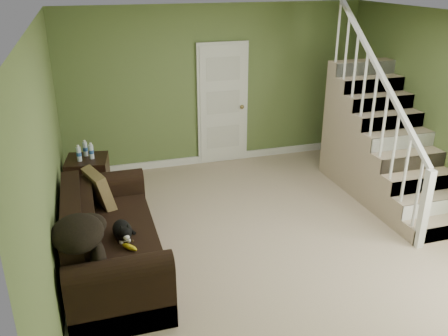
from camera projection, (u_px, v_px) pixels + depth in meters
floor at (278, 240)px, 5.83m from camera, size 5.00×5.50×0.01m
ceiling at (289, 20)px, 4.82m from camera, size 5.00×5.50×0.01m
wall_back at (216, 87)px, 7.75m from camera, size 5.00×0.04×2.60m
wall_left at (49, 165)px, 4.65m from camera, size 0.04×5.50×2.60m
baseboard_back at (217, 158)px, 8.20m from camera, size 5.00×0.04×0.12m
baseboard_left at (68, 270)px, 5.14m from camera, size 0.04×5.50×0.12m
baseboard_right at (446, 209)px, 6.46m from camera, size 0.04×5.50×0.12m
door at (223, 104)px, 7.85m from camera, size 0.86×0.12×2.02m
staircase at (380, 148)px, 6.96m from camera, size 1.00×2.51×2.82m
sofa at (108, 244)px, 5.12m from camera, size 0.96×2.23×0.88m
side_table at (89, 180)px, 6.66m from camera, size 0.63×0.63×0.89m
cat at (123, 231)px, 4.90m from camera, size 0.27×0.51×0.25m
banana at (130, 247)px, 4.75m from camera, size 0.17×0.19×0.06m
throw_pillow at (99, 190)px, 5.60m from camera, size 0.38×0.53×0.50m
throw_blanket at (77, 233)px, 4.21m from camera, size 0.56×0.68×0.25m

